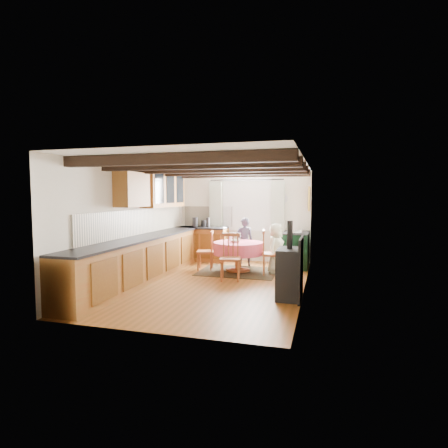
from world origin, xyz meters
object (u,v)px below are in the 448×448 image
(aga_range, at_px, (296,249))
(cup, at_px, (230,238))
(child_far, at_px, (244,242))
(chair_right, at_px, (271,252))
(dining_table, at_px, (238,257))
(chair_near, at_px, (230,257))
(child_right, at_px, (276,248))
(cast_iron_stove, at_px, (289,260))
(chair_left, at_px, (205,250))

(aga_range, bearing_deg, cup, -156.88)
(child_far, height_order, cup, child_far)
(chair_right, bearing_deg, aga_range, -32.66)
(cup, bearing_deg, dining_table, -45.18)
(chair_near, height_order, chair_right, chair_right)
(aga_range, relative_size, cup, 8.71)
(cup, bearing_deg, child_right, -9.60)
(cast_iron_stove, bearing_deg, chair_near, 142.63)
(chair_near, xyz_separation_m, child_far, (-0.06, 1.65, 0.12))
(aga_range, height_order, cast_iron_stove, cast_iron_stove)
(chair_left, height_order, chair_right, chair_right)
(chair_left, relative_size, cast_iron_stove, 0.69)
(child_far, distance_m, child_right, 1.12)
(chair_near, distance_m, chair_right, 1.09)
(chair_left, bearing_deg, child_right, 79.85)
(cast_iron_stove, bearing_deg, child_right, 104.22)
(aga_range, height_order, child_right, child_right)
(cup, bearing_deg, cast_iron_stove, -52.92)
(chair_right, height_order, cup, chair_right)
(chair_left, xyz_separation_m, cup, (0.55, 0.23, 0.28))
(aga_range, bearing_deg, cast_iron_stove, -87.76)
(chair_right, height_order, aga_range, chair_right)
(dining_table, bearing_deg, cast_iron_stove, -54.20)
(cast_iron_stove, xyz_separation_m, cup, (-1.63, 2.16, 0.07))
(chair_right, relative_size, aga_range, 1.04)
(chair_near, bearing_deg, cast_iron_stove, -48.10)
(cup, bearing_deg, chair_near, -74.96)
(child_far, bearing_deg, chair_right, 114.71)
(chair_left, bearing_deg, chair_near, 31.69)
(chair_near, distance_m, child_right, 1.26)
(dining_table, relative_size, cup, 10.37)
(aga_range, bearing_deg, chair_right, -114.43)
(cast_iron_stove, bearing_deg, aga_range, 92.24)
(dining_table, bearing_deg, child_right, 5.45)
(chair_right, relative_size, cup, 9.10)
(chair_left, height_order, child_right, child_right)
(child_far, bearing_deg, cup, 44.74)
(chair_near, relative_size, chair_left, 1.06)
(dining_table, relative_size, chair_right, 1.14)
(chair_left, height_order, cast_iron_stove, cast_iron_stove)
(chair_right, bearing_deg, chair_near, 127.97)
(chair_left, height_order, child_far, child_far)
(chair_near, distance_m, chair_left, 1.26)
(dining_table, relative_size, child_right, 1.01)
(aga_range, distance_m, child_right, 0.93)
(dining_table, distance_m, child_far, 0.82)
(dining_table, distance_m, aga_range, 1.56)
(child_right, bearing_deg, cup, 93.24)
(chair_left, distance_m, aga_range, 2.25)
(dining_table, relative_size, chair_left, 1.24)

